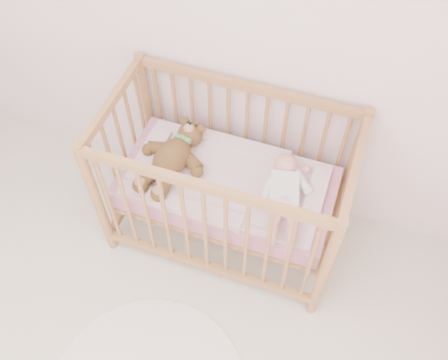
% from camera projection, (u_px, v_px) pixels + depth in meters
% --- Properties ---
extents(wall_back, '(4.00, 0.02, 2.70)m').
position_uv_depth(wall_back, '(193.00, 7.00, 2.47)').
color(wall_back, white).
rests_on(wall_back, floor).
extents(crib, '(1.36, 0.76, 1.00)m').
position_uv_depth(crib, '(227.00, 186.00, 2.87)').
color(crib, '#B17C4B').
rests_on(crib, floor).
extents(mattress, '(1.22, 0.62, 0.13)m').
position_uv_depth(mattress, '(227.00, 187.00, 2.89)').
color(mattress, pink).
rests_on(mattress, crib).
extents(blanket, '(1.10, 0.58, 0.06)m').
position_uv_depth(blanket, '(227.00, 179.00, 2.83)').
color(blanket, pink).
rests_on(blanket, mattress).
extents(baby, '(0.41, 0.65, 0.14)m').
position_uv_depth(baby, '(284.00, 191.00, 2.69)').
color(baby, white).
rests_on(baby, blanket).
extents(teddy_bear, '(0.50, 0.65, 0.16)m').
position_uv_depth(teddy_bear, '(172.00, 158.00, 2.81)').
color(teddy_bear, brown).
rests_on(teddy_bear, blanket).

